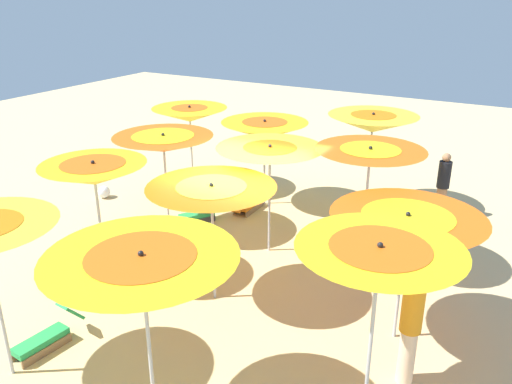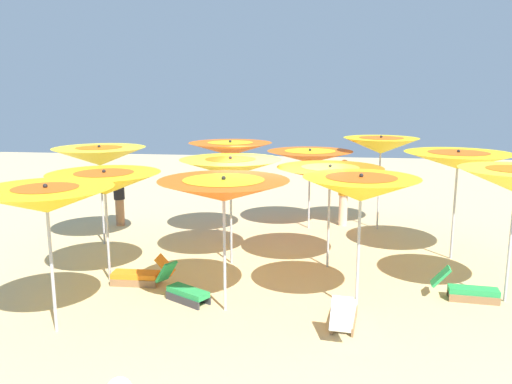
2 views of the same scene
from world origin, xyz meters
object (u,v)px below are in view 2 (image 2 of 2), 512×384
beach_umbrella_7 (330,174)px  lounger_2 (140,274)px  beach_umbrella_0 (100,156)px  beach_umbrella_3 (230,149)px  lounger_1 (344,314)px  beach_umbrella_1 (105,183)px  beachgoer_1 (344,191)px  beach_umbrella_5 (224,190)px  beach_umbrella_8 (361,189)px  beach_umbrella_10 (458,160)px  beach_umbrella_4 (231,167)px  beach_umbrella_6 (310,157)px  beachgoer_0 (119,196)px  lounger_0 (468,290)px  lounger_3 (184,289)px  beach_umbrella_2 (46,200)px  beach_umbrella_9 (381,145)px

beach_umbrella_7 → lounger_2: beach_umbrella_7 is taller
beach_umbrella_0 → beach_umbrella_3: size_ratio=0.97×
beach_umbrella_0 → lounger_1: size_ratio=1.87×
beach_umbrella_0 → lounger_1: 7.13m
beach_umbrella_1 → beachgoer_1: beach_umbrella_1 is taller
beach_umbrella_3 → beach_umbrella_5: 4.42m
beach_umbrella_8 → beach_umbrella_10: bearing=-126.3°
beach_umbrella_4 → beach_umbrella_8: bearing=138.9°
beach_umbrella_6 → beach_umbrella_0: bearing=23.3°
beachgoer_0 → lounger_0: bearing=-143.7°
beach_umbrella_7 → beach_umbrella_4: bearing=0.1°
beach_umbrella_6 → lounger_3: beach_umbrella_6 is taller
beachgoer_1 → beach_umbrella_10: bearing=-46.5°
beach_umbrella_1 → lounger_3: bearing=155.4°
beach_umbrella_0 → beach_umbrella_4: 3.51m
beach_umbrella_0 → beach_umbrella_1: (-1.13, 2.36, -0.21)m
beach_umbrella_10 → beach_umbrella_0: bearing=-0.8°
beach_umbrella_6 → lounger_1: 6.28m
lounger_2 → beachgoer_1: size_ratio=0.66×
beach_umbrella_2 → beach_umbrella_3: beach_umbrella_3 is taller
lounger_2 → beachgoer_1: (-4.09, -5.02, 0.78)m
beach_umbrella_8 → beach_umbrella_9: beach_umbrella_9 is taller
beach_umbrella_8 → beachgoer_1: beach_umbrella_8 is taller
beach_umbrella_1 → lounger_0: size_ratio=1.88×
beach_umbrella_6 → beach_umbrella_2: bearing=60.8°
beach_umbrella_1 → beachgoer_1: bearing=-134.2°
beach_umbrella_8 → lounger_1: 2.03m
beach_umbrella_0 → beach_umbrella_9: beach_umbrella_9 is taller
beach_umbrella_2 → beach_umbrella_9: size_ratio=0.92×
beach_umbrella_9 → lounger_2: bearing=43.4°
beachgoer_0 → beach_umbrella_4: bearing=-153.6°
beachgoer_0 → beachgoer_1: (-6.19, -0.78, 0.15)m
beach_umbrella_3 → beachgoer_0: beach_umbrella_3 is taller
beach_umbrella_7 → lounger_0: size_ratio=1.87×
beach_umbrella_1 → lounger_2: beach_umbrella_1 is taller
beach_umbrella_9 → lounger_1: beach_umbrella_9 is taller
beach_umbrella_1 → beach_umbrella_6: 5.90m
beach_umbrella_2 → beach_umbrella_9: bearing=-129.4°
beach_umbrella_3 → beach_umbrella_6: 2.32m
lounger_0 → beach_umbrella_3: bearing=151.0°
beach_umbrella_1 → beachgoer_0: beach_umbrella_1 is taller
beach_umbrella_3 → beachgoer_0: 3.71m
beach_umbrella_1 → beach_umbrella_5: (-2.54, 1.11, 0.14)m
beach_umbrella_2 → beach_umbrella_6: bearing=-119.2°
beach_umbrella_4 → beach_umbrella_10: bearing=-169.4°
beach_umbrella_5 → beach_umbrella_7: (-1.77, -2.45, -0.09)m
beach_umbrella_1 → beach_umbrella_9: size_ratio=0.87×
beach_umbrella_7 → beach_umbrella_8: beach_umbrella_8 is taller
beach_umbrella_6 → lounger_0: (-2.96, 4.63, -1.78)m
lounger_0 → lounger_3: lounger_3 is taller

